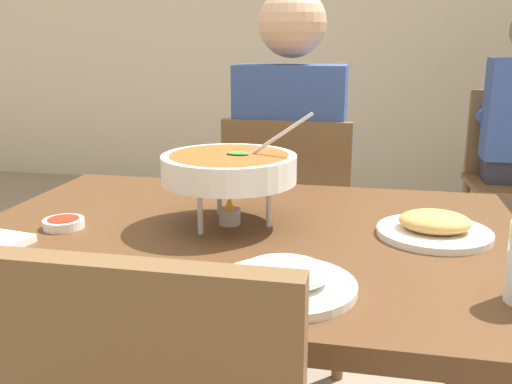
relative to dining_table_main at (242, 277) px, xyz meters
name	(u,v)px	position (x,y,z in m)	size (l,w,h in m)	color
dining_table_main	(242,277)	(0.00, 0.00, 0.00)	(1.21, 0.89, 0.74)	#51331C
chair_diner_main	(289,228)	(0.00, 0.73, -0.12)	(0.44, 0.44, 0.90)	brown
diner_main	(292,160)	(0.00, 0.77, 0.12)	(0.40, 0.45, 1.31)	#2D2D38
curry_bowl	(229,169)	(-0.04, 0.04, 0.24)	(0.33, 0.30, 0.26)	silver
rice_plate	(285,279)	(0.14, -0.29, 0.13)	(0.24, 0.24, 0.06)	white
appetizer_plate	(434,227)	(0.41, 0.05, 0.13)	(0.24, 0.24, 0.06)	white
sauce_dish	(64,223)	(-0.39, -0.06, 0.12)	(0.09, 0.09, 0.02)	white
napkin_folded	(0,240)	(-0.47, -0.18, 0.12)	(0.12, 0.08, 0.02)	white
chair_bg_middle	(511,168)	(0.98, 1.95, -0.12)	(0.46, 0.46, 0.90)	brown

